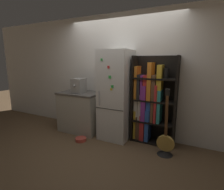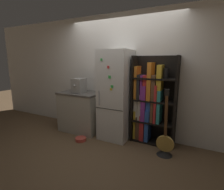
{
  "view_description": "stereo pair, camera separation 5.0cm",
  "coord_description": "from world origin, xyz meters",
  "px_view_note": "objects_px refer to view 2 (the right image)",
  "views": [
    {
      "loc": [
        1.53,
        -3.03,
        1.63
      ],
      "look_at": [
        -0.09,
        0.15,
        0.92
      ],
      "focal_mm": 28.0,
      "sensor_mm": 36.0,
      "label": 1
    },
    {
      "loc": [
        1.58,
        -3.01,
        1.63
      ],
      "look_at": [
        -0.09,
        0.15,
        0.92
      ],
      "focal_mm": 28.0,
      "sensor_mm": 36.0,
      "label": 2
    }
  ],
  "objects_px": {
    "espresso_machine": "(79,86)",
    "refrigerator": "(116,95)",
    "bookshelf": "(150,102)",
    "guitar": "(165,146)",
    "pet_bowl": "(81,139)"
  },
  "relations": [
    {
      "from": "pet_bowl",
      "to": "refrigerator",
      "type": "bearing_deg",
      "value": 42.48
    },
    {
      "from": "espresso_machine",
      "to": "refrigerator",
      "type": "bearing_deg",
      "value": 4.92
    },
    {
      "from": "refrigerator",
      "to": "bookshelf",
      "type": "xyz_separation_m",
      "value": [
        0.68,
        0.15,
        -0.1
      ]
    },
    {
      "from": "refrigerator",
      "to": "guitar",
      "type": "height_order",
      "value": "refrigerator"
    },
    {
      "from": "bookshelf",
      "to": "guitar",
      "type": "bearing_deg",
      "value": -45.9
    },
    {
      "from": "refrigerator",
      "to": "pet_bowl",
      "type": "distance_m",
      "value": 1.15
    },
    {
      "from": "bookshelf",
      "to": "pet_bowl",
      "type": "relative_size",
      "value": 7.72
    },
    {
      "from": "espresso_machine",
      "to": "pet_bowl",
      "type": "xyz_separation_m",
      "value": [
        0.34,
        -0.43,
        -1.03
      ]
    },
    {
      "from": "bookshelf",
      "to": "espresso_machine",
      "type": "distance_m",
      "value": 1.61
    },
    {
      "from": "refrigerator",
      "to": "espresso_machine",
      "type": "xyz_separation_m",
      "value": [
        -0.89,
        -0.08,
        0.16
      ]
    },
    {
      "from": "refrigerator",
      "to": "pet_bowl",
      "type": "relative_size",
      "value": 8.24
    },
    {
      "from": "guitar",
      "to": "pet_bowl",
      "type": "height_order",
      "value": "guitar"
    },
    {
      "from": "refrigerator",
      "to": "espresso_machine",
      "type": "bearing_deg",
      "value": -175.08
    },
    {
      "from": "refrigerator",
      "to": "guitar",
      "type": "distance_m",
      "value": 1.34
    },
    {
      "from": "bookshelf",
      "to": "guitar",
      "type": "xyz_separation_m",
      "value": [
        0.4,
        -0.42,
        -0.64
      ]
    }
  ]
}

